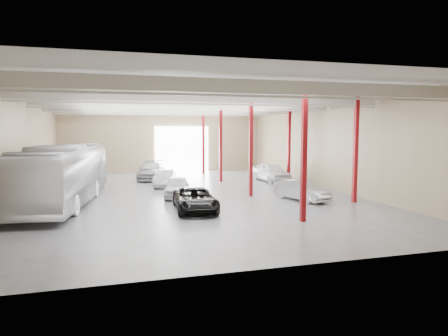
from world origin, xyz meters
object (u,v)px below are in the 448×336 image
coach_bus (64,175)px  car_row_c (151,170)px  car_row_b (165,178)px  car_right_near (301,190)px  black_sedan (195,200)px  car_right_far (271,172)px  car_row_a (177,186)px

coach_bus → car_row_c: size_ratio=2.38×
car_row_b → car_right_near: bearing=-33.2°
coach_bus → black_sedan: (7.49, -4.29, -1.20)m
car_row_c → car_right_near: car_row_c is taller
coach_bus → car_row_c: coach_bus is taller
car_row_c → car_right_far: size_ratio=1.13×
black_sedan → car_right_far: 14.48m
car_row_a → car_row_c: size_ratio=0.75×
coach_bus → car_row_b: coach_bus is taller
car_row_b → car_right_far: size_ratio=0.84×
car_row_b → car_row_c: bearing=111.4°
coach_bus → car_row_a: size_ratio=3.17×
black_sedan → car_row_b: car_row_b is taller
black_sedan → car_row_c: size_ratio=0.86×
black_sedan → car_row_b: (-0.39, 10.40, 0.01)m
black_sedan → car_right_near: (7.53, 1.57, 0.00)m
car_right_near → car_row_b: bearing=114.4°
car_row_c → coach_bus: bearing=-108.7°
car_right_near → car_row_a: bearing=137.4°
car_row_b → car_row_c: size_ratio=0.74×
coach_bus → black_sedan: 8.72m
coach_bus → car_row_c: (6.50, 11.31, -1.06)m
black_sedan → car_row_a: size_ratio=1.15×
car_row_a → car_right_near: bearing=-14.4°
black_sedan → car_right_near: 7.70m
car_row_a → car_right_far: bearing=42.4°
car_right_near → car_right_far: bearing=61.9°
car_row_a → car_row_b: 5.20m
black_sedan → car_row_c: car_row_c is taller
car_right_near → coach_bus: bearing=152.2°
car_row_b → car_row_c: car_row_c is taller
coach_bus → car_right_far: 18.15m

